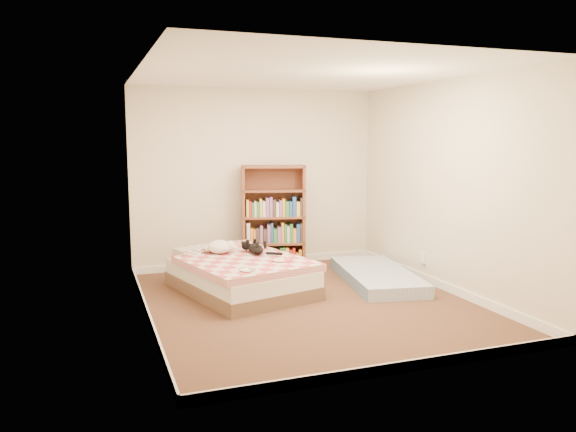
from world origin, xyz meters
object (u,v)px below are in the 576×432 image
object	(u,v)px
bookshelf	(273,230)
black_cat	(255,248)
bed	(240,274)
floor_mattress	(377,276)
white_dog	(220,247)

from	to	relation	value
bookshelf	black_cat	bearing A→B (deg)	-107.29
bed	floor_mattress	xyz separation A→B (m)	(1.75, -0.18, -0.13)
white_dog	floor_mattress	bearing A→B (deg)	-28.42
bookshelf	white_dog	world-z (taller)	bookshelf
floor_mattress	black_cat	world-z (taller)	black_cat
bookshelf	floor_mattress	bearing A→B (deg)	-35.64
bed	floor_mattress	world-z (taller)	bed
bookshelf	floor_mattress	world-z (taller)	bookshelf
floor_mattress	white_dog	xyz separation A→B (m)	(-1.91, 0.48, 0.42)
floor_mattress	bed	bearing A→B (deg)	-175.54
floor_mattress	black_cat	size ratio (longest dim) A/B	2.80
floor_mattress	white_dog	world-z (taller)	white_dog
bookshelf	floor_mattress	distance (m)	1.62
bookshelf	white_dog	distance (m)	1.14
white_dog	bookshelf	bearing A→B (deg)	23.21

